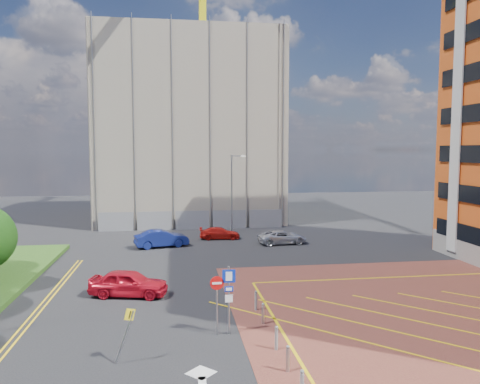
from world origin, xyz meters
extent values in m
plane|color=black|center=(0.00, 0.00, 0.00)|extent=(140.00, 140.00, 0.00)
cylinder|color=#9EA0A8|center=(4.00, 28.00, 4.00)|extent=(0.16, 0.16, 8.00)
cylinder|color=#9EA0A8|center=(4.60, 28.00, 7.88)|extent=(1.20, 0.10, 0.10)
cube|color=silver|center=(5.20, 28.00, 7.85)|extent=(0.50, 0.15, 0.12)
cylinder|color=#9EA0A8|center=(0.50, 1.00, 1.60)|extent=(0.10, 0.10, 3.20)
cube|color=#0925A7|center=(0.50, 0.97, 2.75)|extent=(0.60, 0.04, 0.60)
cube|color=white|center=(0.50, 0.94, 2.75)|extent=(0.30, 0.02, 0.42)
cube|color=#0925A7|center=(0.50, 0.97, 2.15)|extent=(0.40, 0.04, 0.25)
cube|color=white|center=(0.50, 0.94, 2.15)|extent=(0.28, 0.02, 0.14)
cube|color=white|center=(0.50, 0.97, 1.70)|extent=(0.35, 0.04, 0.35)
cylinder|color=#9EA0A8|center=(-0.05, 1.00, 1.35)|extent=(0.08, 0.08, 2.70)
cylinder|color=red|center=(-0.05, 0.97, 2.45)|extent=(0.64, 0.04, 0.64)
cube|color=white|center=(-0.05, 0.94, 2.45)|extent=(0.44, 0.02, 0.10)
cylinder|color=#9EA0A8|center=(-3.96, -1.34, 1.10)|extent=(0.81, 0.08, 2.10)
cube|color=yellow|center=(-3.74, -1.37, 2.00)|extent=(0.43, 0.43, 0.57)
cylinder|color=#9EA0A8|center=(2.30, -3.00, 0.47)|extent=(0.14, 0.14, 0.90)
cylinder|color=black|center=(2.30, -1.00, 0.47)|extent=(0.14, 0.14, 0.90)
cylinder|color=#9EA0A8|center=(2.30, 2.00, 0.47)|extent=(0.14, 0.14, 0.90)
cylinder|color=black|center=(2.30, 4.00, 0.47)|extent=(0.14, 0.14, 0.90)
cube|color=gray|center=(0.00, 40.00, 11.00)|extent=(21.20, 19.20, 22.00)
cube|color=yellow|center=(2.00, 42.00, 17.00)|extent=(0.90, 0.90, 34.00)
cube|color=gray|center=(1.00, 30.00, 1.00)|extent=(21.60, 0.06, 2.00)
imported|color=red|center=(-4.62, 7.48, 0.77)|extent=(4.81, 2.76, 1.54)
imported|color=navy|center=(-3.06, 21.16, 0.77)|extent=(4.90, 2.72, 1.53)
imported|color=red|center=(2.36, 24.18, 0.56)|extent=(3.93, 1.79, 1.12)
imported|color=silver|center=(7.74, 21.06, 0.61)|extent=(4.58, 2.41, 1.23)
camera|label=1|loc=(-1.95, -19.81, 8.51)|focal=35.00mm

